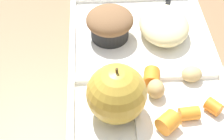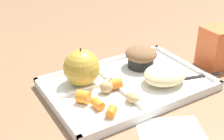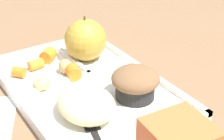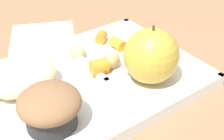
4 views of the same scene
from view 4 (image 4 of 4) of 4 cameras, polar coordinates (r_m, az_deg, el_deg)
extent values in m
plane|color=#846042|center=(0.48, -5.60, -3.67)|extent=(6.00, 6.00, 0.00)
cube|color=white|center=(0.48, -5.65, -3.06)|extent=(0.37, 0.24, 0.01)
cube|color=white|center=(0.56, -11.99, 3.83)|extent=(0.37, 0.01, 0.01)
cube|color=white|center=(0.40, 3.24, -10.25)|extent=(0.37, 0.01, 0.01)
cube|color=white|center=(0.57, 10.02, 4.44)|extent=(0.01, 0.24, 0.01)
cube|color=white|center=(0.48, -2.59, -0.74)|extent=(0.01, 0.22, 0.01)
cube|color=white|center=(0.50, 4.72, 0.42)|extent=(0.17, 0.01, 0.01)
sphere|color=#B79333|center=(0.46, 7.18, 2.60)|extent=(0.08, 0.08, 0.08)
cylinder|color=#4C381E|center=(0.44, 7.59, 7.40)|extent=(0.00, 0.00, 0.01)
cylinder|color=black|center=(0.40, -11.07, -8.25)|extent=(0.07, 0.07, 0.03)
ellipsoid|color=brown|center=(0.39, -11.43, -5.85)|extent=(0.08, 0.08, 0.04)
cylinder|color=orange|center=(0.57, -2.00, 6.04)|extent=(0.03, 0.03, 0.02)
cylinder|color=orange|center=(0.54, 4.51, 4.25)|extent=(0.04, 0.04, 0.03)
cylinder|color=orange|center=(0.55, 1.06, 4.83)|extent=(0.02, 0.03, 0.02)
cylinder|color=orange|center=(0.49, -2.39, 0.59)|extent=(0.03, 0.03, 0.02)
ellipsoid|color=tan|center=(0.50, -0.17, 1.85)|extent=(0.03, 0.03, 0.03)
ellipsoid|color=tan|center=(0.53, -6.55, 3.46)|extent=(0.03, 0.04, 0.02)
ellipsoid|color=beige|center=(0.47, -16.33, -1.06)|extent=(0.11, 0.09, 0.04)
sphere|color=brown|center=(0.47, -18.84, -2.14)|extent=(0.03, 0.03, 0.03)
sphere|color=brown|center=(0.47, -16.19, -1.20)|extent=(0.04, 0.04, 0.04)
sphere|color=brown|center=(0.47, -17.64, -2.21)|extent=(0.03, 0.03, 0.03)
sphere|color=brown|center=(0.47, -16.50, -1.87)|extent=(0.03, 0.03, 0.03)
cube|color=black|center=(0.48, -18.93, -3.60)|extent=(0.04, 0.03, 0.00)
cylinder|color=black|center=(0.47, -15.48, -3.61)|extent=(0.02, 0.01, 0.00)
cylinder|color=black|center=(0.48, -15.66, -2.91)|extent=(0.02, 0.01, 0.00)
cylinder|color=black|center=(0.49, -15.83, -2.23)|extent=(0.02, 0.01, 0.00)
cube|color=white|center=(0.63, -12.56, 5.99)|extent=(0.16, 0.16, 0.00)
camera|label=1|loc=(0.65, 40.68, 40.32)|focal=57.71mm
camera|label=2|loc=(0.97, -4.58, 38.81)|focal=47.35mm
camera|label=3|loc=(0.66, -69.77, 19.14)|focal=57.84mm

